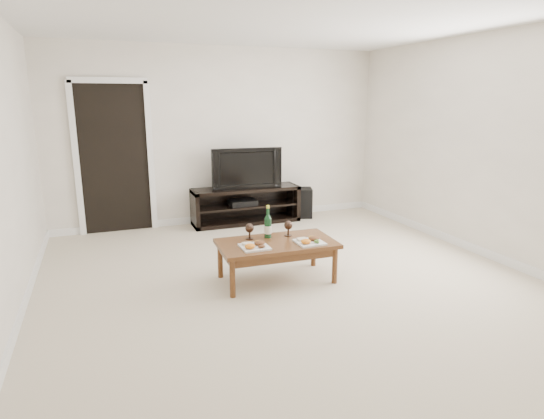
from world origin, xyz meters
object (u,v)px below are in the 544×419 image
at_px(television, 245,168).
at_px(media_console, 246,205).
at_px(subwoofer, 302,203).
at_px(coffee_table, 277,261).

bearing_deg(television, media_console, 4.73).
bearing_deg(media_console, subwoofer, 1.51).
relative_size(media_console, television, 1.55).
xyz_separation_m(media_console, television, (-0.00, 0.00, 0.58)).
distance_m(television, coffee_table, 2.40).
height_order(television, subwoofer, television).
distance_m(television, subwoofer, 1.13).
bearing_deg(media_console, coffee_table, -99.87).
distance_m(subwoofer, coffee_table, 2.67).
bearing_deg(coffee_table, television, 80.13).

